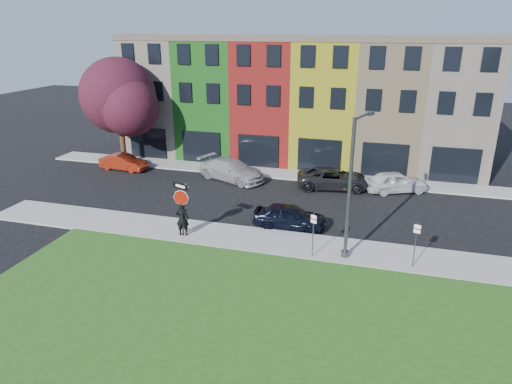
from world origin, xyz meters
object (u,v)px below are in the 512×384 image
(man, at_px, (182,219))
(street_lamp, at_px, (351,189))
(sedan_near, at_px, (290,216))
(stop_sign, at_px, (181,199))

(man, bearing_deg, street_lamp, 167.69)
(man, distance_m, sedan_near, 6.16)
(stop_sign, relative_size, street_lamp, 0.44)
(stop_sign, bearing_deg, sedan_near, 48.51)
(man, xyz_separation_m, sedan_near, (5.45, 2.86, -0.39))
(stop_sign, relative_size, man, 1.59)
(stop_sign, height_order, man, stop_sign)
(man, relative_size, street_lamp, 0.28)
(man, height_order, street_lamp, street_lamp)
(stop_sign, height_order, sedan_near, stop_sign)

